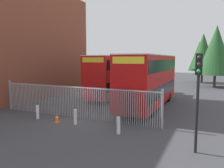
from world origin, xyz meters
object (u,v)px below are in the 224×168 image
Objects in this scene: bollard_near_right at (118,125)px; traffic_light_kerbside at (198,85)px; traffic_cone_by_gate at (57,118)px; double_decker_bus_behind_fence_left at (117,74)px; double_decker_bus_near_gate at (150,78)px; bollard_near_left at (38,112)px; bollard_center_front at (75,117)px.

bollard_near_right is 0.22× the size of traffic_light_kerbside.
traffic_light_kerbside is at bearing -8.23° from traffic_cone_by_gate.
traffic_cone_by_gate is (0.55, -11.11, -2.13)m from double_decker_bus_behind_fence_left.
traffic_cone_by_gate is at bearing -87.14° from double_decker_bus_behind_fence_left.
double_decker_bus_near_gate is 2.51× the size of traffic_light_kerbside.
traffic_cone_by_gate is at bearing -119.33° from double_decker_bus_near_gate.
double_decker_bus_behind_fence_left is 11.33m from traffic_cone_by_gate.
traffic_cone_by_gate is (1.75, -0.15, -0.19)m from bollard_near_left.
double_decker_bus_behind_fence_left is at bearing 83.78° from bollard_near_left.
double_decker_bus_near_gate reaches higher than bollard_center_front.
double_decker_bus_behind_fence_left is at bearing 140.98° from double_decker_bus_near_gate.
double_decker_bus_behind_fence_left is at bearing 99.61° from bollard_center_front.
bollard_near_right is at bearing -9.55° from bollard_center_front.
double_decker_bus_near_gate reaches higher than traffic_cone_by_gate.
double_decker_bus_behind_fence_left is 15.28m from traffic_light_kerbside.
traffic_light_kerbside is at bearing -11.95° from bollard_near_right.
bollard_center_front is at bearing -111.43° from double_decker_bus_near_gate.
traffic_light_kerbside is at bearing -63.11° from double_decker_bus_near_gate.
double_decker_bus_near_gate reaches higher than bollard_near_right.
double_decker_bus_behind_fence_left is 18.32× the size of traffic_cone_by_gate.
bollard_center_front reaches higher than traffic_cone_by_gate.
double_decker_bus_near_gate is at bearing 50.76° from bollard_near_left.
bollard_center_front is (1.85, -10.96, -1.95)m from double_decker_bus_behind_fence_left.
traffic_cone_by_gate is (-4.45, 0.38, -0.19)m from bollard_near_right.
double_decker_bus_near_gate is at bearing 60.67° from traffic_cone_by_gate.
bollard_near_left is 6.22m from bollard_near_right.
bollard_near_right is at bearing -4.82° from bollard_near_left.
double_decker_bus_near_gate is at bearing 68.57° from bollard_center_front.
bollard_near_right is 1.61× the size of traffic_cone_by_gate.
double_decker_bus_near_gate is 1.00× the size of double_decker_bus_behind_fence_left.
traffic_light_kerbside is at bearing -10.90° from bollard_center_front.
double_decker_bus_near_gate reaches higher than bollard_near_left.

